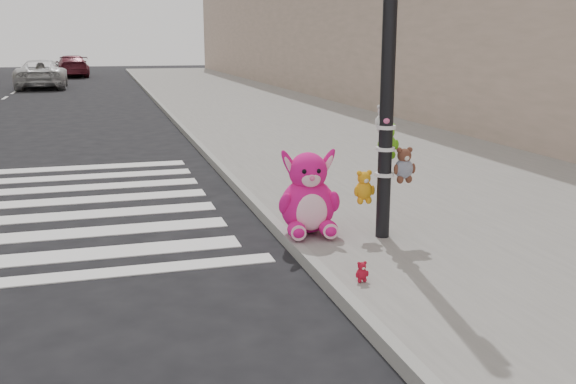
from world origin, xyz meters
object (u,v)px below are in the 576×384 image
object	(u,v)px
red_teddy	(362,272)
car_white_near	(42,74)
pink_bunny	(308,199)
signal_pole	(388,98)

from	to	relation	value
red_teddy	car_white_near	xyz separation A→B (m)	(-5.21, 30.27, 0.48)
red_teddy	car_white_near	size ratio (longest dim) A/B	0.04
pink_bunny	red_teddy	distance (m)	1.70
pink_bunny	red_teddy	world-z (taller)	pink_bunny
signal_pole	car_white_near	bearing A→B (deg)	101.76
pink_bunny	car_white_near	size ratio (longest dim) A/B	0.20
red_teddy	pink_bunny	bearing A→B (deg)	87.29
pink_bunny	red_teddy	bearing A→B (deg)	-83.44
signal_pole	pink_bunny	xyz separation A→B (m)	(-0.82, 0.35, -1.20)
red_teddy	car_white_near	distance (m)	30.71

